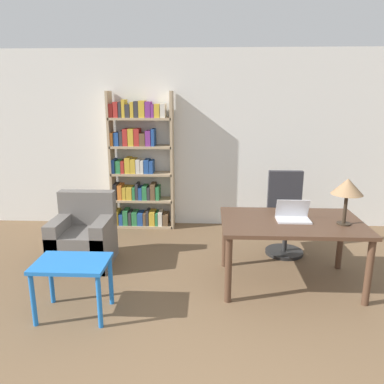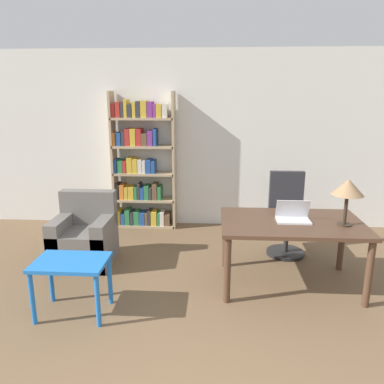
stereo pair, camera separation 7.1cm
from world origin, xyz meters
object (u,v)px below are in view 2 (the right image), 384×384
at_px(desk, 291,229).
at_px(laptop, 293,216).
at_px(table_lamp, 348,188).
at_px(side_table_blue, 71,269).
at_px(armchair, 85,239).
at_px(bookshelf, 141,166).
at_px(office_chair, 286,217).

bearing_deg(desk, laptop, 52.80).
relative_size(table_lamp, side_table_blue, 0.72).
bearing_deg(armchair, table_lamp, -9.98).
height_order(armchair, bookshelf, bookshelf).
bearing_deg(side_table_blue, desk, 18.05).
bearing_deg(desk, side_table_blue, -161.95).
relative_size(laptop, office_chair, 0.32).
distance_m(side_table_blue, bookshelf, 2.56).
bearing_deg(table_lamp, armchair, 170.02).
distance_m(laptop, side_table_blue, 2.30).
bearing_deg(desk, armchair, 170.08).
xyz_separation_m(desk, armchair, (-2.42, 0.42, -0.34)).
xyz_separation_m(table_lamp, side_table_blue, (-2.66, -0.61, -0.67)).
relative_size(desk, armchair, 1.72).
distance_m(side_table_blue, armchair, 1.17).
distance_m(table_lamp, armchair, 3.09).
relative_size(table_lamp, armchair, 0.56).
distance_m(desk, laptop, 0.14).
bearing_deg(bookshelf, side_table_blue, -94.19).
bearing_deg(armchair, bookshelf, 71.70).
height_order(desk, office_chair, office_chair).
bearing_deg(office_chair, table_lamp, -68.23).
bearing_deg(table_lamp, office_chair, 111.77).
bearing_deg(laptop, side_table_blue, -161.67).
bearing_deg(side_table_blue, armchair, 103.59).
relative_size(table_lamp, bookshelf, 0.23).
relative_size(desk, laptop, 4.27).
bearing_deg(armchair, desk, -9.92).
bearing_deg(laptop, desk, -127.20).
xyz_separation_m(table_lamp, bookshelf, (-2.47, 1.89, -0.15)).
bearing_deg(table_lamp, desk, 169.76).
xyz_separation_m(desk, laptop, (0.01, 0.02, 0.14)).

